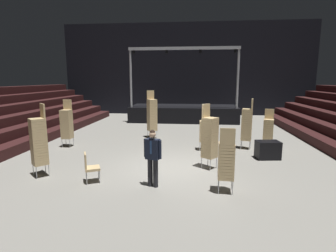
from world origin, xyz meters
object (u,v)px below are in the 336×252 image
object	(u,v)px
chair_stack_front_left	(226,160)
chair_stack_front_right	(247,124)
chair_stack_mid_centre	(268,128)
chair_stack_rear_left	(210,137)
loose_chair_near_man	(90,166)
chair_stack_mid_left	(67,124)
chair_stack_mid_right	(39,141)
chair_stack_rear_right	(152,114)
equipment_road_case	(268,150)
stage_riser	(184,112)
chair_stack_rear_centre	(205,130)
man_with_tie	(153,155)

from	to	relation	value
chair_stack_front_left	chair_stack_front_right	bearing A→B (deg)	77.29
chair_stack_mid_centre	chair_stack_rear_left	xyz separation A→B (m)	(-2.87, -3.31, 0.25)
loose_chair_near_man	chair_stack_mid_left	bearing A→B (deg)	-171.83
chair_stack_rear_left	chair_stack_mid_right	bearing A→B (deg)	-37.21
chair_stack_front_left	chair_stack_mid_centre	world-z (taller)	chair_stack_front_left
chair_stack_rear_right	equipment_road_case	bearing A→B (deg)	115.45
chair_stack_mid_left	chair_stack_mid_centre	bearing A→B (deg)	-174.81
stage_riser	equipment_road_case	bearing A→B (deg)	-68.36
chair_stack_mid_left	chair_stack_rear_centre	bearing A→B (deg)	-179.41
stage_riser	chair_stack_rear_left	bearing A→B (deg)	-82.70
stage_riser	loose_chair_near_man	distance (m)	13.00
chair_stack_mid_left	stage_riser	bearing A→B (deg)	-120.59
chair_stack_rear_left	chair_stack_rear_right	world-z (taller)	chair_stack_rear_right
chair_stack_mid_right	chair_stack_mid_centre	distance (m)	9.64
chair_stack_rear_centre	loose_chair_near_man	world-z (taller)	chair_stack_rear_centre
chair_stack_front_left	chair_stack_rear_right	world-z (taller)	chair_stack_rear_right
equipment_road_case	chair_stack_mid_right	bearing A→B (deg)	-160.55
chair_stack_rear_centre	loose_chair_near_man	distance (m)	5.60
chair_stack_rear_right	chair_stack_rear_left	bearing A→B (deg)	88.81
loose_chair_near_man	chair_stack_rear_right	bearing A→B (deg)	146.93
equipment_road_case	loose_chair_near_man	size ratio (longest dim) A/B	0.95
stage_riser	chair_stack_mid_left	xyz separation A→B (m)	(-5.09, -8.61, 0.47)
chair_stack_front_left	man_with_tie	bearing A→B (deg)	178.51
chair_stack_front_left	chair_stack_mid_right	xyz separation A→B (m)	(-5.91, 0.66, 0.25)
chair_stack_mid_right	stage_riser	bearing A→B (deg)	-64.52
chair_stack_mid_centre	loose_chair_near_man	size ratio (longest dim) A/B	1.90
chair_stack_front_right	chair_stack_rear_left	xyz separation A→B (m)	(-1.82, -2.95, 0.00)
chair_stack_mid_left	loose_chair_near_man	world-z (taller)	chair_stack_mid_left
stage_riser	chair_stack_mid_left	size ratio (longest dim) A/B	3.60
man_with_tie	chair_stack_rear_right	bearing A→B (deg)	-62.43
chair_stack_rear_left	chair_stack_rear_centre	xyz separation A→B (m)	(-0.09, 2.53, -0.25)
chair_stack_mid_left	chair_stack_rear_right	distance (m)	4.35
stage_riser	chair_stack_front_left	xyz separation A→B (m)	(1.78, -13.10, 0.31)
chair_stack_front_left	chair_stack_rear_centre	bearing A→B (deg)	99.24
chair_stack_front_left	chair_stack_rear_left	xyz separation A→B (m)	(-0.37, 2.04, 0.21)
chair_stack_mid_left	loose_chair_near_man	distance (m)	5.06
stage_riser	chair_stack_mid_right	bearing A→B (deg)	-108.35
chair_stack_rear_left	chair_stack_rear_centre	world-z (taller)	chair_stack_rear_left
chair_stack_mid_left	chair_stack_rear_left	bearing A→B (deg)	159.28
chair_stack_front_right	chair_stack_mid_left	distance (m)	8.34
chair_stack_mid_left	chair_stack_mid_centre	world-z (taller)	chair_stack_mid_left
chair_stack_rear_centre	equipment_road_case	distance (m)	2.78
chair_stack_front_right	chair_stack_rear_left	distance (m)	3.46
chair_stack_mid_centre	equipment_road_case	distance (m)	2.01
stage_riser	chair_stack_rear_left	distance (m)	11.17
man_with_tie	equipment_road_case	world-z (taller)	man_with_tie
chair_stack_mid_right	chair_stack_mid_centre	xyz separation A→B (m)	(8.42, 4.68, -0.29)
stage_riser	chair_stack_mid_left	bearing A→B (deg)	-120.59
chair_stack_mid_left	loose_chair_near_man	xyz separation A→B (m)	(2.79, -4.19, -0.58)
chair_stack_rear_centre	stage_riser	bearing A→B (deg)	9.15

